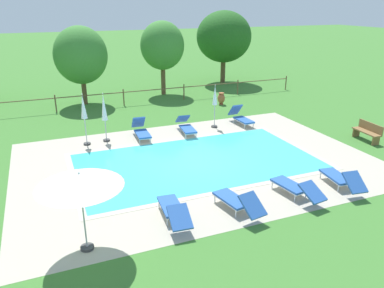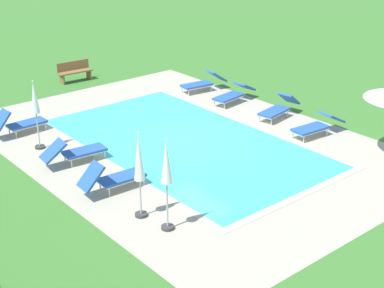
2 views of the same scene
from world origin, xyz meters
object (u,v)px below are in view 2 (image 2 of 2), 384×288
object	(u,v)px
sun_lounger_south_end	(76,151)
patio_umbrella_closed_row_west	(139,162)
sun_lounger_south_mid	(278,108)
patio_umbrella_closed_row_mid_west	(167,169)
sun_lounger_north_end	(233,94)
sun_lounger_south_near_corner	(19,123)
sun_lounger_north_far	(113,178)
patio_umbrella_closed_row_centre	(35,104)
sun_lounger_north_near_steps	(203,82)
sun_lounger_north_mid	(317,125)
wooden_bench_lawn_side	(75,71)

from	to	relation	value
sun_lounger_south_end	patio_umbrella_closed_row_west	bearing A→B (deg)	174.72
sun_lounger_south_mid	patio_umbrella_closed_row_mid_west	bearing A→B (deg)	114.25
sun_lounger_north_end	sun_lounger_south_near_corner	bearing A→B (deg)	73.68
sun_lounger_north_far	patio_umbrella_closed_row_centre	world-z (taller)	patio_umbrella_closed_row_centre
sun_lounger_north_end	sun_lounger_south_mid	bearing A→B (deg)	-177.21
sun_lounger_south_end	patio_umbrella_closed_row_west	size ratio (longest dim) A/B	0.88
sun_lounger_north_end	patio_umbrella_closed_row_centre	size ratio (longest dim) A/B	0.94
sun_lounger_north_end	patio_umbrella_closed_row_west	world-z (taller)	patio_umbrella_closed_row_west
sun_lounger_north_end	patio_umbrella_closed_row_centre	bearing A→B (deg)	84.67
sun_lounger_south_mid	sun_lounger_south_end	distance (m)	7.78
sun_lounger_north_near_steps	sun_lounger_north_end	size ratio (longest dim) A/B	0.98
patio_umbrella_closed_row_centre	sun_lounger_south_end	bearing A→B (deg)	-168.41
sun_lounger_north_far	sun_lounger_north_near_steps	bearing A→B (deg)	-56.29
sun_lounger_north_mid	sun_lounger_south_end	distance (m)	8.08
patio_umbrella_closed_row_centre	sun_lounger_south_near_corner	bearing A→B (deg)	-2.04
patio_umbrella_closed_row_centre	sun_lounger_north_near_steps	bearing A→B (deg)	-81.72
sun_lounger_north_far	patio_umbrella_closed_row_mid_west	distance (m)	2.86
sun_lounger_north_near_steps	sun_lounger_south_near_corner	bearing A→B (deg)	87.08
sun_lounger_south_mid	wooden_bench_lawn_side	xyz separation A→B (m)	(8.86, 3.43, 0.10)
sun_lounger_north_end	sun_lounger_south_near_corner	distance (m)	8.19
sun_lounger_north_mid	sun_lounger_south_mid	xyz separation A→B (m)	(2.01, -0.30, 0.01)
sun_lounger_north_near_steps	sun_lounger_north_far	world-z (taller)	sun_lounger_north_far
sun_lounger_south_near_corner	patio_umbrella_closed_row_west	bearing A→B (deg)	179.49
sun_lounger_north_near_steps	sun_lounger_south_near_corner	xyz separation A→B (m)	(0.40, 7.92, 0.02)
sun_lounger_south_near_corner	wooden_bench_lawn_side	world-z (taller)	sun_lounger_south_near_corner
sun_lounger_south_near_corner	patio_umbrella_closed_row_centre	world-z (taller)	patio_umbrella_closed_row_centre
sun_lounger_north_end	patio_umbrella_closed_row_mid_west	xyz separation A→B (m)	(-5.84, 7.79, 1.28)
sun_lounger_north_far	sun_lounger_south_mid	world-z (taller)	sun_lounger_north_far
sun_lounger_south_end	patio_umbrella_closed_row_centre	distance (m)	2.11
sun_lounger_south_mid	wooden_bench_lawn_side	distance (m)	9.50
sun_lounger_south_end	patio_umbrella_closed_row_west	world-z (taller)	patio_umbrella_closed_row_west
patio_umbrella_closed_row_mid_west	wooden_bench_lawn_side	bearing A→B (deg)	-19.79
sun_lounger_south_mid	sun_lounger_north_end	bearing A→B (deg)	2.79
sun_lounger_north_near_steps	sun_lounger_south_end	world-z (taller)	sun_lounger_south_end
sun_lounger_south_near_corner	sun_lounger_south_mid	size ratio (longest dim) A/B	0.91
sun_lounger_north_near_steps	patio_umbrella_closed_row_west	world-z (taller)	patio_umbrella_closed_row_west
sun_lounger_north_mid	sun_lounger_south_near_corner	bearing A→B (deg)	49.32
sun_lounger_north_far	sun_lounger_south_near_corner	size ratio (longest dim) A/B	1.02
patio_umbrella_closed_row_west	wooden_bench_lawn_side	distance (m)	12.43
sun_lounger_north_near_steps	wooden_bench_lawn_side	world-z (taller)	wooden_bench_lawn_side
sun_lounger_south_near_corner	sun_lounger_north_mid	bearing A→B (deg)	-130.68
sun_lounger_south_end	sun_lounger_north_mid	bearing A→B (deg)	-114.14
wooden_bench_lawn_side	sun_lounger_north_mid	bearing A→B (deg)	-163.93
sun_lounger_north_mid	sun_lounger_south_end	bearing A→B (deg)	65.86
sun_lounger_north_near_steps	patio_umbrella_closed_row_west	distance (m)	10.56
sun_lounger_south_near_corner	patio_umbrella_closed_row_mid_west	bearing A→B (deg)	-179.49
sun_lounger_north_mid	sun_lounger_north_end	xyz separation A→B (m)	(4.29, -0.19, -0.00)
patio_umbrella_closed_row_mid_west	patio_umbrella_closed_row_centre	xyz separation A→B (m)	(6.58, 0.13, -0.11)
sun_lounger_north_near_steps	sun_lounger_north_end	distance (m)	1.90
patio_umbrella_closed_row_west	wooden_bench_lawn_side	bearing A→B (deg)	-21.83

